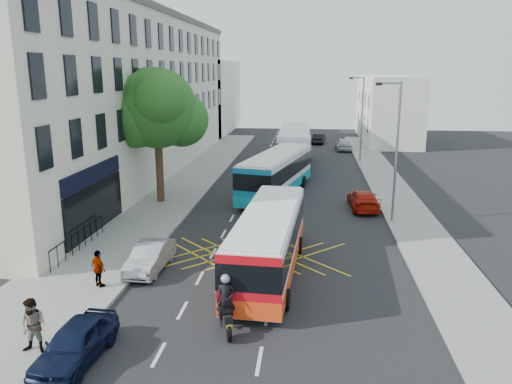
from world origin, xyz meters
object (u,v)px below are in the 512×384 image
(bus_near, at_px, (269,241))
(red_hatchback, at_px, (363,200))
(street_tree, at_px, (156,109))
(lamp_near, at_px, (395,145))
(distant_car_silver, at_px, (344,144))
(distant_car_dark, at_px, (319,138))
(bus_mid, at_px, (277,173))
(pedestrian_near, at_px, (33,326))
(motorbike, at_px, (226,304))
(distant_car_grey, at_px, (299,137))
(lamp_far, at_px, (361,115))
(pedestrian_far, at_px, (98,269))
(parked_car_blue, at_px, (76,343))
(parked_car_silver, at_px, (150,257))
(bus_far, at_px, (294,146))

(bus_near, xyz_separation_m, red_hatchback, (5.22, 11.12, -0.87))
(street_tree, relative_size, lamp_near, 1.10)
(distant_car_silver, xyz_separation_m, distant_car_dark, (-2.67, 5.07, -0.08))
(bus_mid, distance_m, pedestrian_near, 22.46)
(distant_car_dark, bearing_deg, motorbike, 92.57)
(red_hatchback, height_order, distant_car_grey, distant_car_grey)
(street_tree, height_order, lamp_far, street_tree)
(distant_car_grey, xyz_separation_m, pedestrian_far, (-7.04, -43.18, 0.20))
(lamp_near, distance_m, pedestrian_near, 20.65)
(lamp_near, distance_m, distant_car_grey, 33.38)
(red_hatchback, bearing_deg, bus_near, 62.49)
(parked_car_blue, bearing_deg, red_hatchback, 64.20)
(pedestrian_near, xyz_separation_m, pedestrian_far, (0.00, 4.88, -0.11))
(bus_near, xyz_separation_m, distant_car_silver, (5.46, 35.53, -0.79))
(parked_car_silver, height_order, distant_car_dark, distant_car_dark)
(pedestrian_near, bearing_deg, distant_car_grey, 83.03)
(bus_near, height_order, parked_car_silver, bus_near)
(parked_car_silver, bearing_deg, pedestrian_near, -98.83)
(parked_car_blue, bearing_deg, parked_car_silver, 93.69)
(motorbike, xyz_separation_m, distant_car_grey, (1.38, 45.76, -0.23))
(bus_mid, relative_size, distant_car_silver, 2.70)
(parked_car_blue, xyz_separation_m, red_hatchback, (10.53, 18.62, -0.00))
(parked_car_blue, height_order, pedestrian_far, pedestrian_far)
(distant_car_grey, distance_m, pedestrian_far, 43.75)
(distant_car_dark, relative_size, pedestrian_near, 2.10)
(lamp_near, distance_m, distant_car_dark, 32.94)
(street_tree, bearing_deg, bus_far, 60.70)
(street_tree, height_order, motorbike, street_tree)
(lamp_near, bearing_deg, parked_car_blue, -127.07)
(pedestrian_near, bearing_deg, parked_car_silver, 80.30)
(bus_near, distance_m, pedestrian_far, 7.18)
(parked_car_silver, xyz_separation_m, red_hatchback, (10.53, 11.33, 0.01))
(lamp_far, bearing_deg, lamp_near, -90.00)
(lamp_far, distance_m, pedestrian_near, 38.02)
(parked_car_blue, bearing_deg, lamp_far, 75.36)
(parked_car_blue, bearing_deg, distant_car_grey, 87.02)
(red_hatchback, relative_size, distant_car_grey, 0.81)
(bus_mid, xyz_separation_m, pedestrian_near, (-6.11, -21.61, -0.56))
(motorbike, relative_size, distant_car_dark, 0.60)
(red_hatchback, bearing_deg, parked_car_blue, 58.14)
(lamp_far, relative_size, bus_mid, 0.72)
(bus_mid, distance_m, distant_car_dark, 26.59)
(bus_mid, bearing_deg, bus_near, -74.71)
(bus_near, height_order, pedestrian_near, bus_near)
(parked_car_silver, bearing_deg, parked_car_blue, -87.76)
(bus_near, relative_size, pedestrian_far, 6.53)
(motorbike, height_order, distant_car_grey, motorbike)
(street_tree, relative_size, bus_near, 0.87)
(parked_car_silver, bearing_deg, lamp_far, 69.63)
(bus_near, bearing_deg, bus_far, 92.63)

